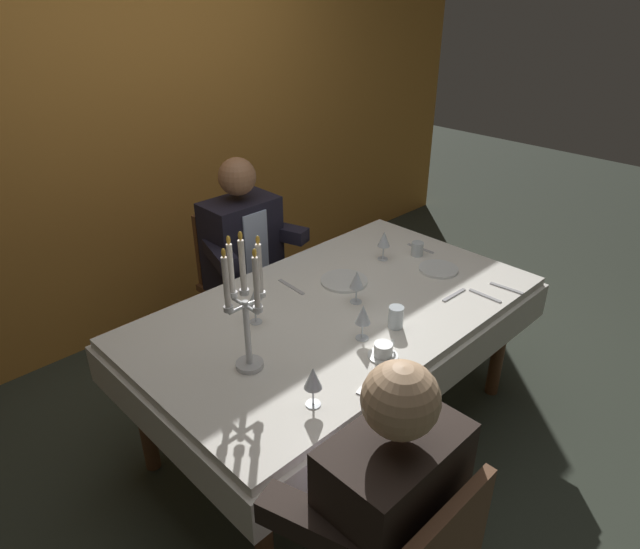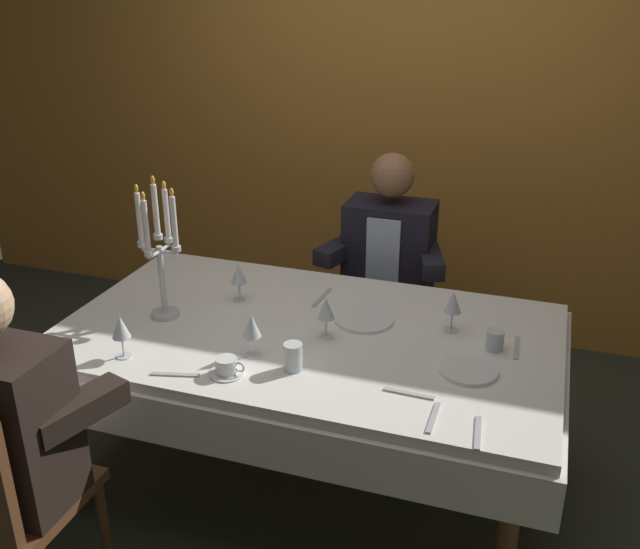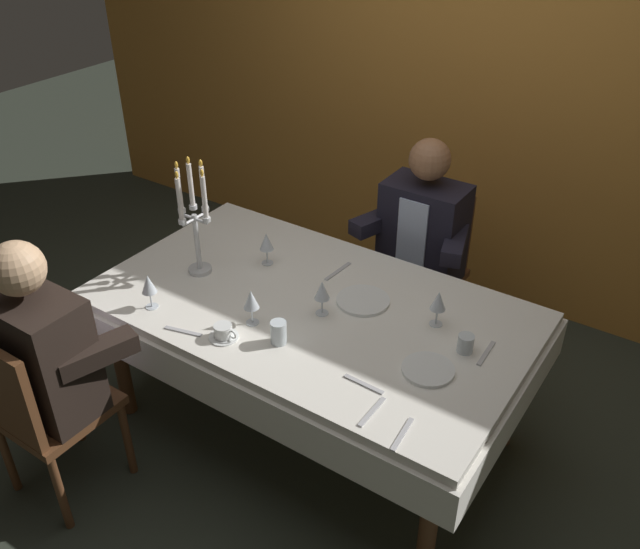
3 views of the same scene
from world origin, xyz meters
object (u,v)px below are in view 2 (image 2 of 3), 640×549
object	(u,v)px
candelabra	(160,252)
seated_diner_1	(389,254)
dinner_plate_0	(468,370)
water_tumbler_1	(495,340)
wine_glass_2	(453,303)
coffee_cup_0	(227,367)
wine_glass_1	(121,328)
wine_glass_4	(239,275)
water_tumbler_0	(293,357)
wine_glass_0	(326,309)
wine_glass_3	(252,327)
dinner_plate_1	(364,319)
dining_table	(308,356)

from	to	relation	value
candelabra	seated_diner_1	xyz separation A→B (m)	(0.69, 0.96, -0.28)
dinner_plate_0	water_tumbler_1	world-z (taller)	water_tumbler_1
wine_glass_2	coffee_cup_0	size ratio (longest dim) A/B	1.24
water_tumbler_1	coffee_cup_0	world-z (taller)	water_tumbler_1
wine_glass_1	wine_glass_4	xyz separation A→B (m)	(0.19, 0.57, 0.00)
water_tumbler_0	wine_glass_2	bearing A→B (deg)	44.52
dinner_plate_0	wine_glass_2	size ratio (longest dim) A/B	1.25
wine_glass_1	water_tumbler_0	distance (m)	0.62
seated_diner_1	dinner_plate_0	bearing A→B (deg)	-62.55
candelabra	wine_glass_0	world-z (taller)	candelabra
wine_glass_4	wine_glass_3	bearing A→B (deg)	-59.72
candelabra	wine_glass_4	size ratio (longest dim) A/B	3.54
coffee_cup_0	dinner_plate_0	bearing A→B (deg)	19.61
wine_glass_4	seated_diner_1	world-z (taller)	seated_diner_1
dinner_plate_1	dinner_plate_0	bearing A→B (deg)	-30.12
wine_glass_0	wine_glass_3	world-z (taller)	same
candelabra	coffee_cup_0	size ratio (longest dim) A/B	4.39
wine_glass_3	dining_table	bearing A→B (deg)	64.74
dinner_plate_0	water_tumbler_1	distance (m)	0.20
water_tumbler_0	dining_table	bearing A→B (deg)	99.72
wine_glass_0	wine_glass_4	size ratio (longest dim) A/B	1.00
dinner_plate_0	water_tumbler_0	xyz separation A→B (m)	(-0.58, -0.18, 0.04)
dinner_plate_0	wine_glass_3	distance (m)	0.77
wine_glass_2	wine_glass_4	world-z (taller)	same
candelabra	wine_glass_3	size ratio (longest dim) A/B	3.54
dinner_plate_0	water_tumbler_1	xyz separation A→B (m)	(0.07, 0.19, 0.03)
water_tumbler_1	coffee_cup_0	bearing A→B (deg)	-151.16
wine_glass_0	wine_glass_2	size ratio (longest dim) A/B	1.00
candelabra	wine_glass_4	world-z (taller)	candelabra
candelabra	coffee_cup_0	distance (m)	0.59
dinner_plate_1	water_tumbler_0	xyz separation A→B (m)	(-0.14, -0.44, 0.04)
dinner_plate_0	wine_glass_0	distance (m)	0.56
wine_glass_0	wine_glass_2	distance (m)	0.49
wine_glass_0	coffee_cup_0	distance (m)	0.45
dining_table	water_tumbler_0	bearing A→B (deg)	-80.28
dinner_plate_1	wine_glass_1	size ratio (longest dim) A/B	1.44
wine_glass_2	seated_diner_1	distance (m)	0.84
dining_table	seated_diner_1	size ratio (longest dim) A/B	1.56
candelabra	wine_glass_3	distance (m)	0.52
wine_glass_2	wine_glass_4	size ratio (longest dim) A/B	1.00
dinner_plate_0	dining_table	bearing A→B (deg)	169.36
wine_glass_2	wine_glass_3	xyz separation A→B (m)	(-0.65, -0.42, 0.00)
wine_glass_1	seated_diner_1	size ratio (longest dim) A/B	0.13
dining_table	coffee_cup_0	distance (m)	0.45
candelabra	coffee_cup_0	bearing A→B (deg)	-37.22
wine_glass_3	water_tumbler_0	world-z (taller)	wine_glass_3
wine_glass_4	coffee_cup_0	xyz separation A→B (m)	(0.21, -0.56, -0.09)
candelabra	wine_glass_3	bearing A→B (deg)	-21.35
seated_diner_1	water_tumbler_0	bearing A→B (deg)	-92.85
seated_diner_1	wine_glass_3	bearing A→B (deg)	-101.40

